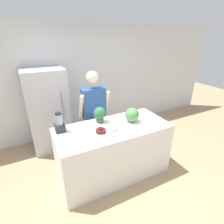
% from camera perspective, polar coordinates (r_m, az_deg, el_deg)
% --- Properties ---
extents(ground_plane, '(14.00, 14.00, 0.00)m').
position_cam_1_polar(ground_plane, '(3.15, 4.13, -23.47)').
color(ground_plane, tan).
extents(wall_back, '(8.00, 0.06, 2.60)m').
position_cam_1_polar(wall_back, '(4.26, -10.53, 9.71)').
color(wall_back, silver).
rests_on(wall_back, ground_plane).
extents(counter_island, '(1.87, 0.84, 0.94)m').
position_cam_1_polar(counter_island, '(3.11, 0.36, -12.50)').
color(counter_island, white).
rests_on(counter_island, ground_plane).
extents(refrigerator, '(0.79, 0.69, 1.73)m').
position_cam_1_polar(refrigerator, '(3.89, -20.06, 0.47)').
color(refrigerator, '#B7B7BC').
rests_on(refrigerator, ground_plane).
extents(person, '(0.57, 0.27, 1.74)m').
position_cam_1_polar(person, '(3.40, -5.89, -0.90)').
color(person, '#4C608C').
rests_on(person, ground_plane).
extents(cutting_board, '(0.36, 0.22, 0.01)m').
position_cam_1_polar(cutting_board, '(3.02, 6.87, -3.24)').
color(cutting_board, white).
rests_on(cutting_board, counter_island).
extents(watermelon, '(0.24, 0.24, 0.24)m').
position_cam_1_polar(watermelon, '(2.97, 6.54, -0.95)').
color(watermelon, '#4C8C47').
rests_on(watermelon, cutting_board).
extents(bowl_cherries, '(0.16, 0.16, 0.09)m').
position_cam_1_polar(bowl_cherries, '(2.70, -3.69, -5.99)').
color(bowl_cherries, '#511E19').
rests_on(bowl_cherries, counter_island).
extents(bowl_cream, '(0.15, 0.15, 0.12)m').
position_cam_1_polar(bowl_cream, '(2.75, 0.03, -4.97)').
color(bowl_cream, beige).
rests_on(bowl_cream, counter_island).
extents(blender, '(0.15, 0.15, 0.31)m').
position_cam_1_polar(blender, '(2.79, -16.80, -3.72)').
color(blender, '#28282D').
rests_on(blender, counter_island).
extents(potted_plant, '(0.21, 0.21, 0.27)m').
position_cam_1_polar(potted_plant, '(2.96, -4.03, -0.66)').
color(potted_plant, '#514C47').
rests_on(potted_plant, counter_island).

